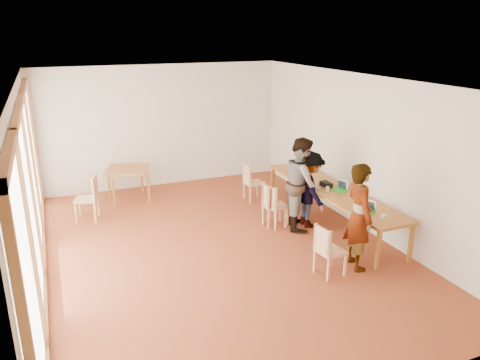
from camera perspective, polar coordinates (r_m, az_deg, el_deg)
name	(u,v)px	position (r m, az deg, el deg)	size (l,w,h in m)	color
ground	(218,248)	(8.62, -2.73, -8.28)	(8.00, 8.00, 0.00)	brown
wall_back	(162,126)	(11.80, -9.49, 6.48)	(6.00, 0.10, 3.00)	beige
wall_front	(356,279)	(4.77, 13.90, -11.61)	(6.00, 0.10, 3.00)	beige
wall_right	(361,152)	(9.46, 14.52, 3.28)	(0.10, 8.00, 3.00)	beige
window_wall	(30,191)	(7.65, -24.24, -1.23)	(0.10, 8.00, 3.00)	white
ceiling	(215,80)	(7.76, -3.06, 12.13)	(6.00, 8.00, 0.04)	white
communal_table	(331,191)	(9.55, 11.09, -1.34)	(0.80, 4.00, 0.75)	#A66924
side_table	(127,172)	(11.05, -13.58, 0.98)	(0.90, 0.90, 0.75)	#A66924
chair_near	(326,246)	(7.61, 10.50, -7.89)	(0.45, 0.45, 0.46)	tan
chair_mid	(273,201)	(9.32, 4.01, -2.61)	(0.52, 0.52, 0.47)	tan
chair_far	(270,201)	(9.36, 3.72, -2.55)	(0.47, 0.47, 0.46)	tan
chair_empty	(250,179)	(10.72, 1.28, 0.18)	(0.41, 0.41, 0.46)	tan
chair_spare	(91,193)	(10.11, -17.76, -1.51)	(0.54, 0.54, 0.50)	tan
person_near	(359,216)	(7.86, 14.31, -4.33)	(0.66, 0.43, 1.80)	gray
person_mid	(302,183)	(9.26, 7.56, -0.38)	(0.89, 0.69, 1.83)	gray
person_far	(310,190)	(9.36, 8.51, -1.16)	(1.00, 0.57, 1.54)	gray
laptop_near	(369,208)	(8.53, 15.45, -3.32)	(0.28, 0.29, 0.20)	green
laptop_mid	(341,187)	(9.47, 12.21, -0.89)	(0.29, 0.31, 0.22)	green
laptop_far	(300,169)	(10.59, 7.28, 1.34)	(0.23, 0.25, 0.18)	green
yellow_mug	(366,209)	(8.47, 15.13, -3.47)	(0.13, 0.13, 0.11)	orange
green_bottle	(295,171)	(10.12, 6.77, 1.10)	(0.07, 0.07, 0.28)	#16831F
clear_glass	(327,189)	(9.38, 10.61, -1.08)	(0.07, 0.07, 0.09)	silver
condiment_cup	(384,217)	(8.29, 17.10, -4.28)	(0.08, 0.08, 0.06)	white
pink_phone	(366,206)	(8.73, 15.09, -3.13)	(0.05, 0.10, 0.01)	#E95279
black_pouch	(326,184)	(9.65, 10.46, -0.51)	(0.16, 0.26, 0.09)	black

